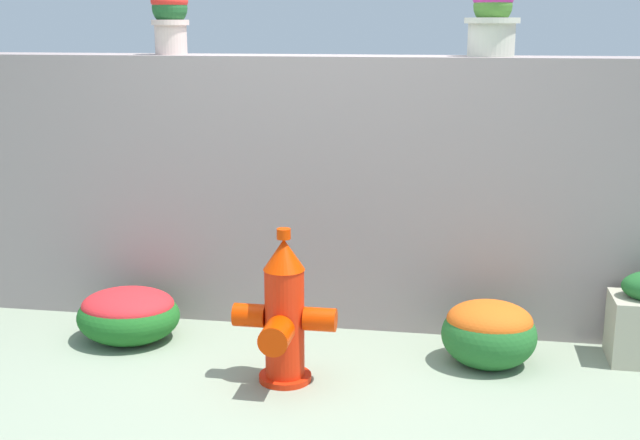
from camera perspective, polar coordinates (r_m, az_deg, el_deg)
The scene contains 7 objects.
ground_plane at distance 4.18m, azimuth -1.35°, elevation -10.98°, with size 24.00×24.00×0.00m, color gray.
stone_wall at distance 4.79m, azimuth 0.67°, elevation 2.01°, with size 6.10×0.35×1.55m, color gray.
potted_plant_1 at distance 4.90m, azimuth -10.34°, elevation 13.69°, with size 0.21×0.21×0.36m.
potted_plant_2 at distance 4.65m, azimuth 11.84°, elevation 13.43°, with size 0.30×0.30×0.37m.
fire_hydrant at distance 4.03m, azimuth -2.52°, elevation -6.67°, with size 0.51×0.40×0.78m.
flower_bush_left at distance 4.37m, azimuth 11.63°, elevation -7.51°, with size 0.49×0.44×0.35m.
flower_bush_right at distance 4.74m, azimuth -13.13°, elevation -6.27°, with size 0.57×0.52×0.30m.
Camera 1 is at (0.73, -3.73, 1.73)m, focal length 46.23 mm.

